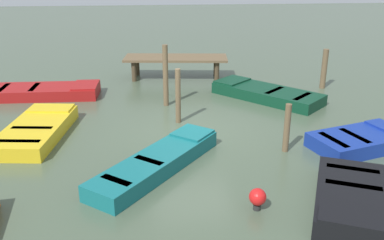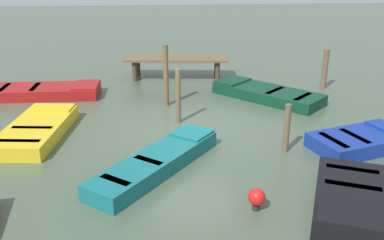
{
  "view_description": "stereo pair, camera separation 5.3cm",
  "coord_description": "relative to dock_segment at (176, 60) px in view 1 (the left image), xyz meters",
  "views": [
    {
      "loc": [
        -1.16,
        -11.67,
        4.8
      ],
      "look_at": [
        0.0,
        0.0,
        0.35
      ],
      "focal_mm": 39.03,
      "sensor_mm": 36.0,
      "label": 1
    },
    {
      "loc": [
        -1.11,
        -11.68,
        4.8
      ],
      "look_at": [
        0.0,
        0.0,
        0.35
      ],
      "focal_mm": 39.03,
      "sensor_mm": 36.0,
      "label": 2
    }
  ],
  "objects": [
    {
      "name": "rowboat_blue",
      "position": [
        4.57,
        -7.87,
        -0.6
      ],
      "size": [
        2.93,
        2.12,
        0.46
      ],
      "rotation": [
        0.0,
        0.0,
        0.3
      ],
      "color": "navy",
      "rests_on": "ground_plane"
    },
    {
      "name": "mooring_piling_mid_left",
      "position": [
        -0.27,
        -5.43,
        0.06
      ],
      "size": [
        0.17,
        0.17,
        1.75
      ],
      "primitive_type": "cylinder",
      "color": "brown",
      "rests_on": "ground_plane"
    },
    {
      "name": "rowboat_dark_green",
      "position": [
        3.16,
        -3.3,
        -0.6
      ],
      "size": [
        3.87,
        3.98,
        0.46
      ],
      "rotation": [
        0.0,
        0.0,
        2.33
      ],
      "color": "#0C3823",
      "rests_on": "ground_plane"
    },
    {
      "name": "dock_segment",
      "position": [
        0.0,
        0.0,
        0.0
      ],
      "size": [
        4.57,
        1.96,
        0.95
      ],
      "rotation": [
        0.0,
        0.0,
        -0.11
      ],
      "color": "brown",
      "rests_on": "ground_plane"
    },
    {
      "name": "rowboat_teal",
      "position": [
        -0.99,
        -8.62,
        -0.6
      ],
      "size": [
        3.36,
        3.88,
        0.46
      ],
      "rotation": [
        0.0,
        0.0,
        0.9
      ],
      "color": "#14666B",
      "rests_on": "ground_plane"
    },
    {
      "name": "rowboat_red",
      "position": [
        -5.15,
        -2.23,
        -0.6
      ],
      "size": [
        4.14,
        1.57,
        0.46
      ],
      "rotation": [
        0.0,
        0.0,
        6.26
      ],
      "color": "maroon",
      "rests_on": "ground_plane"
    },
    {
      "name": "rowboat_yellow",
      "position": [
        -4.48,
        -6.18,
        -0.6
      ],
      "size": [
        1.9,
        3.59,
        0.46
      ],
      "rotation": [
        0.0,
        0.0,
        1.45
      ],
      "color": "gold",
      "rests_on": "ground_plane"
    },
    {
      "name": "ground_plane",
      "position": [
        0.09,
        -6.19,
        -0.82
      ],
      "size": [
        80.0,
        80.0,
        0.0
      ],
      "primitive_type": "plane",
      "color": "#475642"
    },
    {
      "name": "marker_buoy",
      "position": [
        1.0,
        -10.61,
        -0.53
      ],
      "size": [
        0.36,
        0.36,
        0.48
      ],
      "color": "#262626",
      "rests_on": "ground_plane"
    },
    {
      "name": "rowboat_black",
      "position": [
        3.0,
        -10.72,
        -0.6
      ],
      "size": [
        2.52,
        3.23,
        0.46
      ],
      "rotation": [
        0.0,
        0.0,
        4.29
      ],
      "color": "black",
      "rests_on": "ground_plane"
    },
    {
      "name": "mooring_piling_near_right",
      "position": [
        -0.59,
        -3.69,
        0.27
      ],
      "size": [
        0.18,
        0.18,
        2.17
      ],
      "primitive_type": "cylinder",
      "color": "brown",
      "rests_on": "ground_plane"
    },
    {
      "name": "mooring_piling_far_left",
      "position": [
        2.46,
        -7.88,
        -0.15
      ],
      "size": [
        0.16,
        0.16,
        1.34
      ],
      "primitive_type": "cylinder",
      "color": "brown",
      "rests_on": "ground_plane"
    },
    {
      "name": "mooring_piling_far_right",
      "position": [
        5.83,
        -2.12,
        -0.02
      ],
      "size": [
        0.22,
        0.22,
        1.59
      ],
      "primitive_type": "cylinder",
      "color": "brown",
      "rests_on": "ground_plane"
    }
  ]
}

